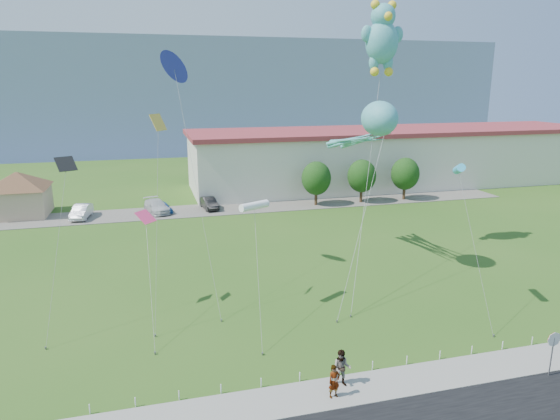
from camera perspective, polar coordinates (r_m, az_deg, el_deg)
The scene contains 25 objects.
ground at distance 28.61m, azimuth 7.46°, elevation -16.58°, with size 160.00×160.00×0.00m, color #2D5618.
sidewalk at distance 26.46m, azimuth 9.85°, elevation -19.35°, with size 80.00×2.50×0.10m, color gray.
parking_strip at distance 60.19m, azimuth -5.24°, elevation 0.20°, with size 70.00×6.00×0.06m, color #59544C.
hill_ridge at distance 142.93m, azimuth -11.39°, elevation 13.16°, with size 160.00×50.00×25.00m, color gray.
pavilion at distance 63.31m, azimuth -27.74°, elevation 2.07°, with size 9.20×9.20×5.00m.
warehouse at distance 76.29m, azimuth 13.17°, elevation 6.00°, with size 61.00×15.00×8.20m.
stop_sign at distance 29.50m, azimuth 28.78°, elevation -13.22°, with size 0.80×0.07×2.50m.
rope_fence at distance 27.46m, azimuth 8.55°, elevation -17.44°, with size 26.05×0.05×0.50m.
tree_near at distance 60.97m, azimuth 4.17°, elevation 3.63°, with size 3.60×3.60×5.47m.
tree_mid at distance 63.17m, azimuth 9.33°, elevation 3.85°, with size 3.60×3.60×5.47m.
tree_far at distance 65.84m, azimuth 14.11°, elevation 4.03°, with size 3.60×3.60×5.47m.
pedestrian_left at distance 25.08m, azimuth 6.21°, elevation -18.89°, with size 0.60×0.40×1.66m, color gray.
pedestrian_right at distance 25.85m, azimuth 7.08°, elevation -17.50°, with size 0.92×0.72×1.90m, color gray.
parked_car_silver at distance 59.62m, azimuth -21.76°, elevation -0.15°, with size 1.58×4.52×1.49m, color silver.
parked_car_white at distance 59.57m, azimuth -13.91°, elevation 0.44°, with size 2.05×5.04×1.46m, color silver.
parked_car_blue at distance 59.44m, azimuth -13.32°, elevation 0.34°, with size 1.48×3.67×1.25m, color #1C4D9B.
parked_car_black at distance 60.04m, azimuth -8.11°, elevation 0.78°, with size 1.46×4.17×1.38m, color black.
octopus_kite at distance 39.09m, azimuth 10.25°, elevation 9.12°, with size 6.99×14.37×13.40m.
teddy_bear_kite at distance 43.52m, azimuth 11.61°, elevation 18.84°, with size 8.91×12.98×21.05m.
small_kite_pink at distance 32.88m, azimuth -15.03°, elevation -2.03°, with size 1.29×7.15×6.69m.
small_kite_yellow at distance 31.29m, azimuth -13.80°, elevation 7.05°, with size 1.69×4.34×12.75m.
small_kite_blue at distance 37.30m, azimuth -11.88°, elevation 15.14°, with size 2.57×9.38×16.42m.
small_kite_black at distance 32.58m, azimuth -23.48°, elevation 2.92°, with size 2.17×4.86×10.33m.
small_kite_cyan at distance 32.81m, azimuth 19.80°, elevation 4.29°, with size 0.92×5.12×9.91m.
small_kite_white at distance 31.79m, azimuth -2.95°, elevation 0.38°, with size 1.23×7.22×7.48m.
Camera 1 is at (-9.73, -22.58, 14.62)m, focal length 32.00 mm.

